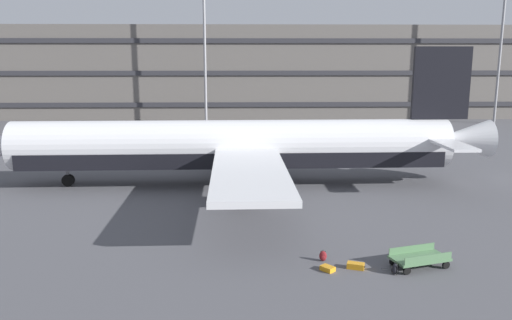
% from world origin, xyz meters
% --- Properties ---
extents(ground_plane, '(600.00, 600.00, 0.00)m').
position_xyz_m(ground_plane, '(0.00, 0.00, 0.00)').
color(ground_plane, '#4C4C51').
extents(terminal_structure, '(173.21, 20.80, 14.04)m').
position_xyz_m(terminal_structure, '(0.00, 50.46, 7.02)').
color(terminal_structure, '#605B56').
rests_on(terminal_structure, ground_plane).
extents(airliner, '(38.08, 30.72, 10.22)m').
position_xyz_m(airliner, '(3.71, 0.25, 2.93)').
color(airliner, silver).
rests_on(airliner, ground_plane).
extents(light_mast_left, '(1.80, 0.50, 23.23)m').
position_xyz_m(light_mast_left, '(-1.08, 35.34, 13.32)').
color(light_mast_left, gray).
rests_on(light_mast_left, ground_plane).
extents(light_mast_center_left, '(1.80, 0.50, 25.48)m').
position_xyz_m(light_mast_center_left, '(40.24, 35.34, 14.48)').
color(light_mast_center_left, gray).
rests_on(light_mast_center_left, ground_plane).
extents(suitcase_purple, '(0.72, 0.73, 0.22)m').
position_xyz_m(suitcase_purple, '(7.86, -15.97, 0.11)').
color(suitcase_purple, orange).
rests_on(suitcase_purple, ground_plane).
extents(suitcase_small, '(0.86, 0.64, 0.27)m').
position_xyz_m(suitcase_small, '(9.19, -15.75, 0.14)').
color(suitcase_small, orange).
rests_on(suitcase_small, ground_plane).
extents(backpack_laid_flat, '(0.38, 0.28, 0.55)m').
position_xyz_m(backpack_laid_flat, '(7.82, -14.83, 0.24)').
color(backpack_laid_flat, maroon).
rests_on(backpack_laid_flat, ground_plane).
extents(backpack_red, '(0.40, 0.40, 0.57)m').
position_xyz_m(backpack_red, '(10.79, -16.42, 0.25)').
color(backpack_red, black).
rests_on(backpack_red, ground_plane).
extents(baggage_cart, '(3.35, 2.00, 0.82)m').
position_xyz_m(baggage_cart, '(12.15, -15.64, 0.43)').
color(baggage_cart, '#4C724C').
rests_on(baggage_cart, ground_plane).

